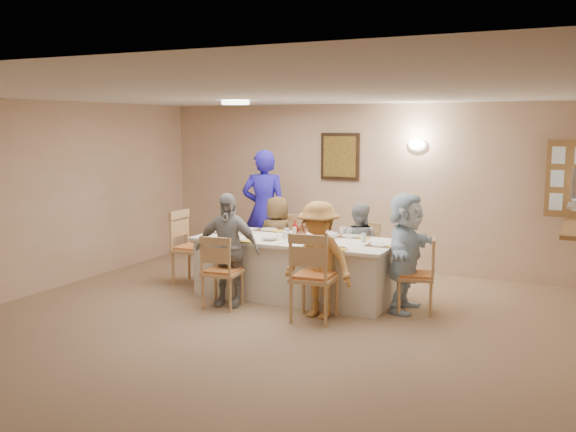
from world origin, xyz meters
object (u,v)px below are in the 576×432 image
at_px(chair_back_right, 361,256).
at_px(diner_back_left, 277,239).
at_px(chair_left_end, 193,248).
at_px(dining_table, 296,268).
at_px(chair_right_end, 416,275).
at_px(diner_front_right, 319,260).
at_px(diner_back_right, 358,247).
at_px(caregiver, 264,211).
at_px(chair_front_right, 314,276).
at_px(chair_back_left, 281,247).
at_px(diner_right_end, 406,252).
at_px(condiment_ketchup, 295,229).
at_px(chair_front_left, 222,271).
at_px(diner_front_left, 227,249).

distance_m(chair_back_right, diner_back_left, 1.22).
height_order(chair_back_right, chair_left_end, chair_left_end).
relative_size(dining_table, diner_back_left, 2.12).
xyz_separation_m(dining_table, chair_right_end, (1.55, 0.00, 0.07)).
distance_m(chair_back_right, chair_right_end, 1.24).
height_order(diner_back_left, diner_front_right, diner_front_right).
distance_m(diner_back_right, caregiver, 1.75).
relative_size(chair_front_right, chair_left_end, 1.00).
bearing_deg(diner_front_right, chair_back_left, 138.12).
bearing_deg(chair_right_end, diner_right_end, -101.91).
distance_m(diner_back_right, condiment_ketchup, 0.94).
xyz_separation_m(chair_back_left, diner_back_right, (1.20, -0.12, 0.13)).
relative_size(chair_back_left, diner_right_end, 0.65).
distance_m(dining_table, diner_right_end, 1.46).
bearing_deg(diner_right_end, chair_left_end, 90.71).
distance_m(chair_front_right, diner_front_right, 0.20).
xyz_separation_m(chair_front_left, chair_left_end, (-0.95, 0.80, 0.06)).
bearing_deg(condiment_ketchup, caregiver, 132.60).
height_order(chair_right_end, diner_front_right, diner_front_right).
distance_m(chair_right_end, diner_front_right, 1.19).
xyz_separation_m(diner_back_left, diner_front_right, (1.20, -1.36, 0.07)).
relative_size(dining_table, diner_front_right, 1.90).
distance_m(diner_front_right, condiment_ketchup, 0.97).
relative_size(diner_back_right, diner_right_end, 0.83).
distance_m(diner_back_right, diner_front_right, 1.36).
bearing_deg(chair_back_right, diner_right_end, -38.92).
distance_m(diner_back_right, diner_front_left, 1.82).
bearing_deg(caregiver, dining_table, 112.07).
xyz_separation_m(chair_left_end, diner_back_left, (0.95, 0.68, 0.09)).
relative_size(chair_front_right, caregiver, 0.56).
distance_m(diner_back_left, diner_right_end, 2.13).
xyz_separation_m(chair_left_end, condiment_ketchup, (1.53, 0.03, 0.36)).
bearing_deg(diner_front_left, chair_front_left, -100.79).
height_order(diner_front_left, condiment_ketchup, diner_front_left).
bearing_deg(diner_back_right, caregiver, -19.30).
height_order(chair_front_right, chair_left_end, chair_left_end).
height_order(chair_left_end, diner_back_right, diner_back_right).
bearing_deg(dining_table, diner_front_left, -131.42).
bearing_deg(diner_right_end, condiment_ketchup, 89.40).
relative_size(chair_left_end, diner_front_left, 0.74).
xyz_separation_m(chair_back_left, diner_right_end, (2.02, -0.80, 0.25)).
height_order(chair_back_right, chair_right_end, chair_right_end).
bearing_deg(chair_right_end, chair_front_right, -61.81).
bearing_deg(chair_front_left, chair_back_right, -133.49).
distance_m(chair_back_left, diner_front_left, 1.50).
xyz_separation_m(chair_right_end, diner_right_end, (-0.13, 0.00, 0.26)).
xyz_separation_m(chair_front_left, diner_back_left, (0.00, 1.48, 0.15)).
xyz_separation_m(chair_front_right, caregiver, (-1.65, 1.95, 0.40)).
relative_size(chair_back_right, chair_front_left, 0.98).
bearing_deg(chair_back_left, diner_right_end, -21.84).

